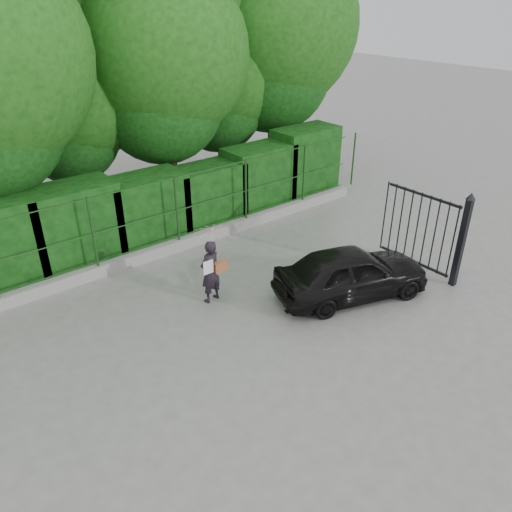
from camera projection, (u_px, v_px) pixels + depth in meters
ground at (276, 333)px, 10.36m from camera, size 80.00×80.00×0.00m
kerb at (167, 249)px, 13.38m from camera, size 14.00×0.25×0.30m
fence at (171, 211)px, 13.01m from camera, size 14.13×0.06×1.80m
hedge at (143, 207)px, 13.60m from camera, size 14.20×1.20×2.29m
trees at (131, 56)px, 14.11m from camera, size 17.10×6.15×8.08m
gate at (443, 233)px, 11.83m from camera, size 0.22×2.33×2.36m
woman at (213, 253)px, 10.99m from camera, size 0.95×0.97×1.78m
car at (351, 272)px, 11.35m from camera, size 3.84×2.48×1.22m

